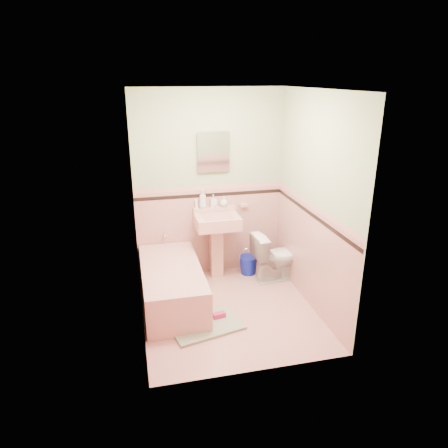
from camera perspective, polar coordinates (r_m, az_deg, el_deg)
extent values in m
plane|color=#DA958F|center=(5.00, 0.67, -11.81)|extent=(2.20, 2.20, 0.00)
plane|color=white|center=(4.26, 0.81, 18.18)|extent=(2.20, 2.20, 0.00)
plane|color=beige|center=(5.50, -2.03, 5.39)|extent=(2.50, 0.00, 2.50)
plane|color=beige|center=(3.48, 5.08, -3.49)|extent=(2.50, 0.00, 2.50)
plane|color=beige|center=(4.35, -12.16, 0.98)|extent=(0.00, 2.50, 2.50)
plane|color=beige|center=(4.80, 12.41, 2.74)|extent=(0.00, 2.50, 2.50)
plane|color=#DD9A94|center=(5.69, -1.92, -0.99)|extent=(2.00, 0.00, 2.00)
plane|color=#DD9A94|center=(3.79, 4.72, -12.47)|extent=(2.00, 0.00, 2.00)
plane|color=#DD9A94|center=(4.60, -11.43, -6.69)|extent=(0.00, 2.20, 2.20)
plane|color=#DD9A94|center=(5.02, 11.75, -4.37)|extent=(0.00, 2.20, 2.20)
plane|color=black|center=(5.52, -1.97, 4.03)|extent=(2.00, 0.00, 2.00)
plane|color=black|center=(3.55, 4.93, -5.31)|extent=(2.00, 0.00, 2.00)
plane|color=black|center=(4.40, -11.81, -0.60)|extent=(0.00, 2.20, 2.20)
plane|color=black|center=(4.83, 12.11, 1.26)|extent=(0.00, 2.20, 2.20)
plane|color=#DA8987|center=(5.49, -1.99, 5.04)|extent=(2.00, 0.00, 2.00)
plane|color=#DA8987|center=(3.51, 4.97, -3.83)|extent=(2.00, 0.00, 2.00)
plane|color=#DA8987|center=(4.36, -11.90, 0.63)|extent=(0.00, 2.20, 2.20)
plane|color=#DA8987|center=(4.80, 12.19, 2.39)|extent=(0.00, 2.20, 2.20)
cube|color=#D5928C|center=(5.08, -7.22, -8.50)|extent=(0.70, 1.50, 0.45)
cylinder|color=silver|center=(5.56, -8.22, -1.36)|extent=(0.04, 0.12, 0.04)
cylinder|color=silver|center=(5.50, -1.27, 2.14)|extent=(0.02, 0.02, 0.10)
cube|color=white|center=(5.39, -1.49, 9.98)|extent=(0.36, 0.04, 0.46)
cube|color=#D5928C|center=(5.65, 2.77, 2.61)|extent=(0.11, 0.06, 0.04)
imported|color=#B2B2B2|center=(5.47, -2.97, 3.49)|extent=(0.10, 0.10, 0.25)
imported|color=#B2B2B2|center=(5.51, -1.50, 3.21)|extent=(0.08, 0.08, 0.17)
imported|color=#B2B2B2|center=(5.54, -0.04, 3.14)|extent=(0.14, 0.14, 0.14)
cylinder|color=white|center=(5.48, -3.86, 2.79)|extent=(0.04, 0.04, 0.12)
imported|color=white|center=(5.59, 7.31, -4.49)|extent=(0.69, 0.43, 0.67)
cube|color=gray|center=(4.71, -2.61, -13.81)|extent=(0.87, 0.68, 0.03)
cube|color=#BF1E59|center=(4.79, -0.68, -12.52)|extent=(0.15, 0.09, 0.06)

